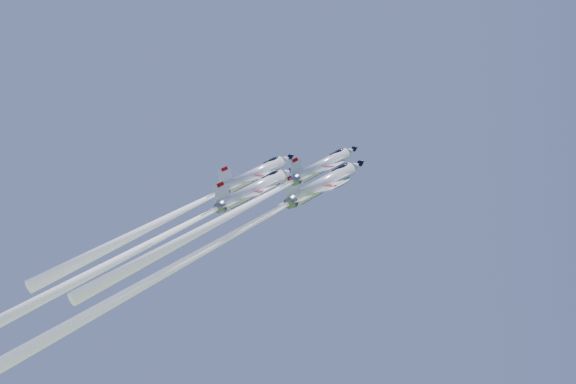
% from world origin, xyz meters
% --- Properties ---
extents(jet_lead, '(37.80, 47.74, 54.62)m').
position_xyz_m(jet_lead, '(-11.40, -11.08, 86.80)').
color(jet_lead, white).
extents(jet_left, '(23.49, 29.19, 31.04)m').
position_xyz_m(jet_left, '(-13.89, -4.29, 95.65)').
color(jet_left, white).
extents(jet_right, '(23.71, 29.65, 32.18)m').
position_xyz_m(jet_right, '(-2.80, -11.20, 93.91)').
color(jet_right, white).
extents(jet_slot, '(29.60, 37.24, 41.19)m').
position_xyz_m(jet_slot, '(-15.84, -16.58, 87.61)').
color(jet_slot, white).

